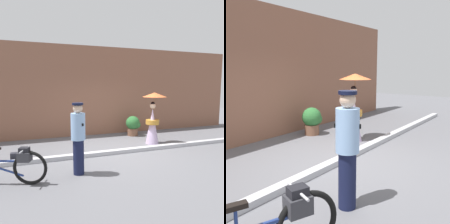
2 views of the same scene
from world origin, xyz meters
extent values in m
plane|color=slate|center=(0.00, 0.00, 0.00)|extent=(30.00, 30.00, 0.00)
cube|color=brown|center=(0.00, 3.03, 1.89)|extent=(14.00, 0.40, 3.79)
cube|color=#B2B2B7|center=(0.00, 0.00, 0.06)|extent=(14.00, 0.20, 0.12)
torus|color=black|center=(-2.60, -1.40, 0.37)|extent=(0.72, 0.32, 0.74)
cylinder|color=navy|center=(-3.28, -1.14, 0.64)|extent=(0.03, 0.03, 0.30)
cube|color=black|center=(-3.28, -1.14, 0.79)|extent=(0.24, 0.16, 0.05)
cylinder|color=silver|center=(-2.70, -1.36, 0.77)|extent=(0.20, 0.46, 0.03)
cube|color=#333338|center=(-2.70, -1.36, 0.62)|extent=(0.32, 0.30, 0.20)
cube|color=black|center=(-2.70, -1.36, 0.75)|extent=(0.24, 0.22, 0.14)
cylinder|color=#141938|center=(-1.51, -1.18, 0.42)|extent=(0.26, 0.26, 0.85)
cylinder|color=#8CB2E0|center=(-1.51, -1.18, 1.16)|extent=(0.34, 0.34, 0.63)
sphere|color=#D8B293|center=(-1.51, -1.18, 1.60)|extent=(0.23, 0.23, 0.23)
cylinder|color=black|center=(-1.51, -1.18, 1.70)|extent=(0.26, 0.26, 0.05)
cube|color=black|center=(-1.51, -1.18, 1.23)|extent=(0.20, 0.36, 0.06)
cone|color=silver|center=(1.60, 0.70, 0.65)|extent=(0.48, 0.48, 1.30)
cylinder|color=#C1842D|center=(1.60, 0.70, 0.80)|extent=(0.49, 0.49, 0.16)
sphere|color=beige|center=(1.60, 0.70, 1.40)|extent=(0.21, 0.21, 0.21)
sphere|color=black|center=(1.60, 0.70, 1.47)|extent=(0.16, 0.16, 0.16)
cylinder|color=olive|center=(1.66, 0.69, 1.53)|extent=(0.02, 0.02, 0.55)
cone|color=orange|center=(1.66, 0.69, 1.80)|extent=(0.87, 0.87, 0.16)
cylinder|color=brown|center=(1.49, 2.13, 0.16)|extent=(0.44, 0.44, 0.31)
sphere|color=#2D6B33|center=(1.49, 2.13, 0.55)|extent=(0.59, 0.59, 0.59)
sphere|color=#2D6B33|center=(1.63, 2.05, 0.47)|extent=(0.32, 0.32, 0.32)
camera|label=1|loc=(-2.47, -6.20, 2.11)|focal=34.89mm
camera|label=2|loc=(-4.56, -3.22, 2.03)|focal=42.97mm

